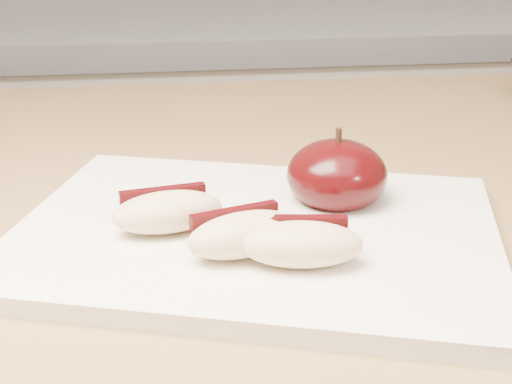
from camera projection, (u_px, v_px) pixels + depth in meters
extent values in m
cube|color=silver|center=(206.00, 256.00, 1.44)|extent=(2.40, 0.60, 0.90)
cube|color=slate|center=(199.00, 21.00, 1.26)|extent=(2.40, 0.62, 0.04)
cube|color=olive|center=(245.00, 188.00, 0.64)|extent=(1.64, 0.64, 0.04)
cube|color=white|center=(256.00, 234.00, 0.49)|extent=(0.38, 0.33, 0.01)
ellipsoid|color=black|center=(337.00, 175.00, 0.53)|extent=(0.10, 0.10, 0.05)
cylinder|color=black|center=(339.00, 136.00, 0.51)|extent=(0.00, 0.00, 0.01)
ellipsoid|color=#DABB8A|center=(168.00, 212.00, 0.48)|extent=(0.08, 0.05, 0.03)
cube|color=black|center=(163.00, 205.00, 0.49)|extent=(0.06, 0.02, 0.03)
ellipsoid|color=#DABB8A|center=(245.00, 234.00, 0.44)|extent=(0.08, 0.06, 0.03)
cube|color=black|center=(235.00, 226.00, 0.46)|extent=(0.06, 0.02, 0.03)
ellipsoid|color=#DABB8A|center=(301.00, 244.00, 0.43)|extent=(0.08, 0.05, 0.03)
cube|color=black|center=(300.00, 234.00, 0.45)|extent=(0.06, 0.01, 0.03)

